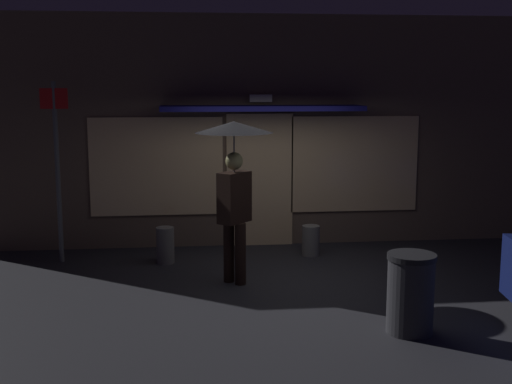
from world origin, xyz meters
name	(u,v)px	position (x,y,z in m)	size (l,w,h in m)	color
ground_plane	(278,283)	(0.00, 0.00, 0.00)	(18.00, 18.00, 0.00)	#26262B
building_facade	(259,132)	(0.00, 2.34, 1.88)	(9.76, 1.00, 3.79)	brown
person_with_umbrella	(234,164)	(-0.58, 0.09, 1.63)	(1.03, 1.03, 2.19)	black
street_sign_post	(57,162)	(-3.12, 1.44, 1.53)	(0.40, 0.07, 2.72)	#595B60
sidewalk_bollard	(165,245)	(-1.55, 1.20, 0.28)	(0.27, 0.27, 0.55)	slate
sidewalk_bollard_2	(311,241)	(0.72, 1.41, 0.24)	(0.28, 0.28, 0.48)	slate
trash_bin	(410,293)	(1.17, -1.91, 0.44)	(0.53, 0.53, 0.88)	#2D2D33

